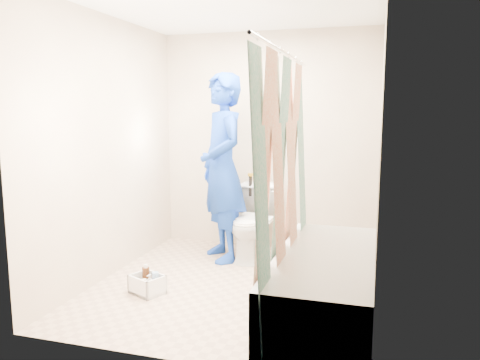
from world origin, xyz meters
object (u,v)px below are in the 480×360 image
(bathtub, at_px, (325,284))
(toilet, at_px, (253,222))
(plumber, at_px, (222,168))
(cleaning_caddy, at_px, (148,285))

(bathtub, distance_m, toilet, 1.56)
(toilet, bearing_deg, plumber, -155.88)
(toilet, xyz_separation_m, plumber, (-0.29, -0.13, 0.58))
(toilet, bearing_deg, bathtub, -54.39)
(plumber, bearing_deg, toilet, 75.45)
(toilet, distance_m, cleaning_caddy, 1.39)
(bathtub, relative_size, toilet, 2.29)
(plumber, relative_size, cleaning_caddy, 5.77)
(toilet, bearing_deg, cleaning_caddy, -115.64)
(plumber, bearing_deg, cleaning_caddy, -53.88)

